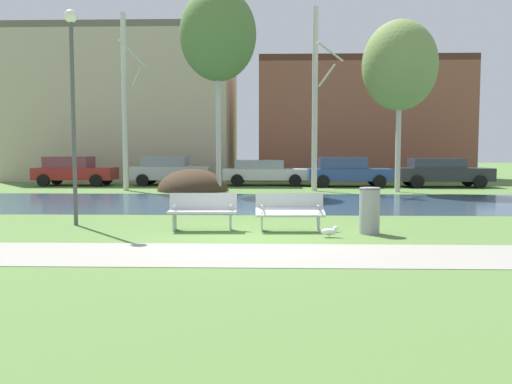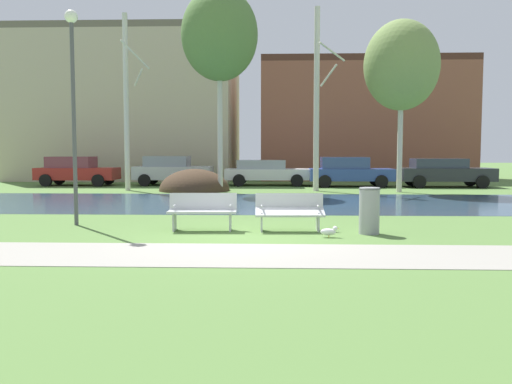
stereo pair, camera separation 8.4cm
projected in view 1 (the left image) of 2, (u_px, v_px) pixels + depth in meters
The scene contains 20 objects.
ground_plane at pixel (257, 197), 21.71m from camera, with size 120.00×120.00×0.00m, color #517538.
paved_path_strip at pixel (238, 255), 9.79m from camera, with size 60.00×2.21×0.01m, color gray.
river_band at pixel (255, 202), 19.52m from camera, with size 80.00×7.58×0.01m, color #2D475B.
soil_mound at pixel (193, 191), 25.26m from camera, with size 3.27×3.55×2.02m, color #423021.
bench_left at pixel (203, 210), 12.73m from camera, with size 1.62×0.62×0.87m.
bench_right at pixel (290, 211), 12.67m from camera, with size 1.62×0.62×0.87m.
trash_bin at pixel (369, 210), 12.23m from camera, with size 0.48×0.48×1.05m.
seagull at pixel (330, 231), 11.75m from camera, with size 0.41×0.15×0.25m.
streetlamp at pixel (72, 82), 13.39m from camera, with size 0.32×0.32×5.32m.
birch_far_left at pixel (125, 101), 25.11m from camera, with size 1.31×1.99×8.16m.
birch_left at pixel (218, 35), 23.92m from camera, with size 3.39×3.39×9.00m.
birch_center_left at pixel (316, 98), 24.81m from camera, with size 1.41×2.18×8.36m.
birch_center at pixel (400, 66), 24.03m from camera, with size 3.32×3.32×7.62m.
parked_van_nearest_red at pixel (74, 170), 28.79m from camera, with size 4.18×1.96×1.54m.
parked_sedan_second_silver at pixel (170, 170), 29.01m from camera, with size 4.11×2.11×1.56m.
parked_hatch_third_white at pixel (264, 172), 28.90m from camera, with size 4.55×2.06×1.36m.
parked_wagon_fourth_blue at pixel (347, 171), 27.96m from camera, with size 4.27×1.95×1.52m.
parked_suv_fifth_dark at pixel (442, 172), 27.64m from camera, with size 4.67×1.95×1.46m.
building_beige_block at pixel (130, 108), 36.31m from camera, with size 13.76×9.56×9.38m.
building_brick_low at pixel (359, 121), 35.58m from camera, with size 13.04×6.67×7.58m.
Camera 1 is at (0.61, -11.62, 1.89)m, focal length 38.09 mm.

